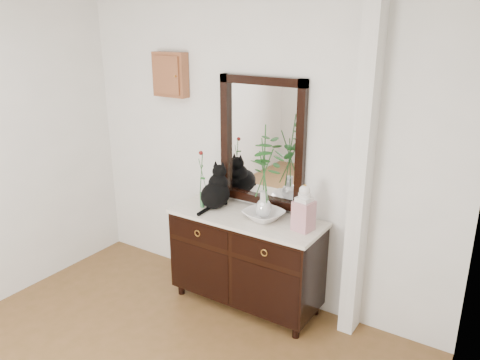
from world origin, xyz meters
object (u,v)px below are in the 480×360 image
Objects in this scene: sideboard at (246,256)px; cat at (215,187)px; lotus_bowl at (263,215)px; ginger_jar at (304,207)px.

cat is at bearing 175.56° from sideboard.
lotus_bowl reaches higher than sideboard.
ginger_jar reaches higher than sideboard.
sideboard is 4.15× the size of lotus_bowl.
lotus_bowl is 0.39m from ginger_jar.
ginger_jar is (0.52, 0.01, 0.57)m from sideboard.
lotus_bowl is 0.84× the size of ginger_jar.
cat is at bearing 178.80° from ginger_jar.
lotus_bowl is at bearing -5.31° from cat.
lotus_bowl is at bearing 5.57° from sideboard.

